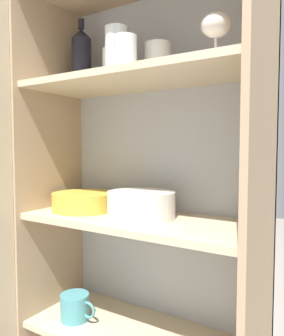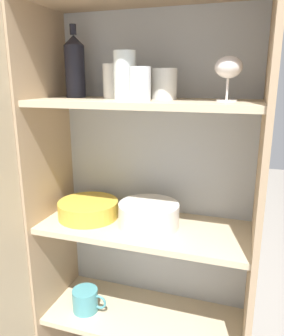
# 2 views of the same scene
# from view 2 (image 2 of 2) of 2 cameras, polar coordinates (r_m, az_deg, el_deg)

# --- Properties ---
(cupboard_back_panel) EXTENTS (0.75, 0.02, 1.46)m
(cupboard_back_panel) POSITION_cam_2_polar(r_m,az_deg,el_deg) (1.29, 2.48, -7.57)
(cupboard_back_panel) COLOR #B2B7BC
(cupboard_back_panel) RESTS_ON ground_plane
(cupboard_side_left) EXTENTS (0.02, 0.33, 1.46)m
(cupboard_side_left) POSITION_cam_2_polar(r_m,az_deg,el_deg) (1.30, -15.24, -7.92)
(cupboard_side_left) COLOR tan
(cupboard_side_left) RESTS_ON ground_plane
(cupboard_side_right) EXTENTS (0.02, 0.33, 1.46)m
(cupboard_side_right) POSITION_cam_2_polar(r_m,az_deg,el_deg) (1.11, 18.98, -12.39)
(cupboard_side_right) COLOR tan
(cupboard_side_right) RESTS_ON ground_plane
(shelf_board_lower) EXTENTS (0.71, 0.29, 0.02)m
(shelf_board_lower) POSITION_cam_2_polar(r_m,az_deg,el_deg) (1.35, 0.32, -24.45)
(shelf_board_lower) COLOR beige
(shelf_board_middle) EXTENTS (0.71, 0.29, 0.02)m
(shelf_board_middle) POSITION_cam_2_polar(r_m,az_deg,el_deg) (1.15, 0.34, -10.36)
(shelf_board_middle) COLOR beige
(shelf_board_upper) EXTENTS (0.71, 0.29, 0.02)m
(shelf_board_upper) POSITION_cam_2_polar(r_m,az_deg,el_deg) (1.04, 0.38, 11.24)
(shelf_board_upper) COLOR beige
(tumbler_glass_0) EXTENTS (0.07, 0.07, 0.14)m
(tumbler_glass_0) POSITION_cam_2_polar(r_m,az_deg,el_deg) (1.03, -3.00, 15.75)
(tumbler_glass_0) COLOR white
(tumbler_glass_0) RESTS_ON shelf_board_upper
(tumbler_glass_1) EXTENTS (0.06, 0.06, 0.10)m
(tumbler_glass_1) POSITION_cam_2_polar(r_m,az_deg,el_deg) (0.97, -0.38, 14.40)
(tumbler_glass_1) COLOR white
(tumbler_glass_1) RESTS_ON shelf_board_upper
(tumbler_glass_2) EXTENTS (0.08, 0.08, 0.09)m
(tumbler_glass_2) POSITION_cam_2_polar(r_m,az_deg,el_deg) (1.05, 3.89, 14.37)
(tumbler_glass_2) COLOR white
(tumbler_glass_2) RESTS_ON shelf_board_upper
(tumbler_glass_3) EXTENTS (0.07, 0.07, 0.11)m
(tumbler_glass_3) POSITION_cam_2_polar(r_m,az_deg,el_deg) (1.13, -4.97, 14.80)
(tumbler_glass_3) COLOR white
(tumbler_glass_3) RESTS_ON shelf_board_upper
(wine_glass_0) EXTENTS (0.08, 0.08, 0.13)m
(wine_glass_0) POSITION_cam_2_polar(r_m,az_deg,el_deg) (0.97, 14.84, 16.34)
(wine_glass_0) COLOR silver
(wine_glass_0) RESTS_ON shelf_board_upper
(wine_bottle) EXTENTS (0.07, 0.07, 0.24)m
(wine_bottle) POSITION_cam_2_polar(r_m,az_deg,el_deg) (1.21, -11.62, 16.96)
(wine_bottle) COLOR black
(wine_bottle) RESTS_ON shelf_board_upper
(plate_stack_white) EXTENTS (0.21, 0.21, 0.08)m
(plate_stack_white) POSITION_cam_2_polar(r_m,az_deg,el_deg) (1.13, 1.18, -8.18)
(plate_stack_white) COLOR silver
(plate_stack_white) RESTS_ON shelf_board_middle
(mixing_bowl_large) EXTENTS (0.22, 0.22, 0.06)m
(mixing_bowl_large) POSITION_cam_2_polar(r_m,az_deg,el_deg) (1.22, -9.33, -6.94)
(mixing_bowl_large) COLOR gold
(mixing_bowl_large) RESTS_ON shelf_board_middle
(coffee_mug_primary) EXTENTS (0.13, 0.10, 0.09)m
(coffee_mug_primary) POSITION_cam_2_polar(r_m,az_deg,el_deg) (1.35, -9.77, -21.72)
(coffee_mug_primary) COLOR teal
(coffee_mug_primary) RESTS_ON shelf_board_lower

